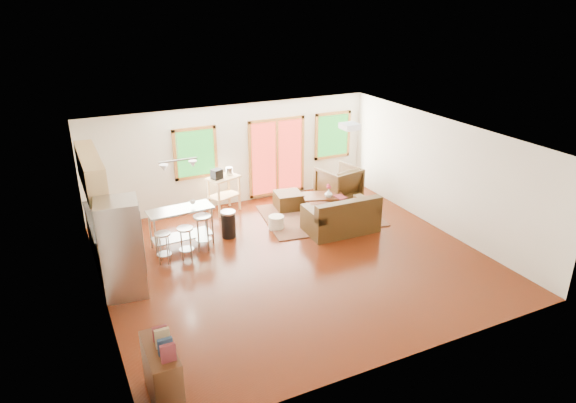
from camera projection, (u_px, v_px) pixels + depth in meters
name	position (u px, v px, depth m)	size (l,w,h in m)	color
floor	(294.00, 260.00, 10.68)	(7.50, 7.00, 0.02)	#3C1306
ceiling	(295.00, 138.00, 9.69)	(7.50, 7.00, 0.02)	white
back_wall	(233.00, 155.00, 13.11)	(7.50, 0.02, 2.60)	white
left_wall	(96.00, 239.00, 8.67)	(0.02, 7.00, 2.60)	white
right_wall	(442.00, 175.00, 11.70)	(0.02, 7.00, 2.60)	white
front_wall	(405.00, 287.00, 7.26)	(7.50, 0.02, 2.60)	white
window_left	(195.00, 153.00, 12.59)	(1.10, 0.05, 1.30)	#174E17
french_doors	(277.00, 157.00, 13.63)	(1.60, 0.05, 2.10)	#A2261A
window_right	(333.00, 135.00, 14.16)	(1.10, 0.05, 1.30)	#174E17
rug	(320.00, 216.00, 12.75)	(2.77, 2.13, 0.03)	#4E5F37
loveseat	(342.00, 218.00, 11.82)	(1.66, 0.97, 0.87)	black
coffee_table	(323.00, 197.00, 12.98)	(1.16, 0.91, 0.41)	#3C1E0E
armchair	(339.00, 182.00, 13.64)	(0.96, 0.90, 0.99)	black
ottoman	(288.00, 201.00, 13.13)	(0.65, 0.65, 0.43)	black
pouf	(276.00, 222.00, 12.02)	(0.36, 0.36, 0.32)	silver
vase	(329.00, 193.00, 12.80)	(0.21, 0.22, 0.34)	silver
book	(337.00, 193.00, 12.71)	(0.24, 0.03, 0.32)	maroon
cabinets	(102.00, 219.00, 10.34)	(0.64, 2.24, 2.30)	tan
refrigerator	(122.00, 248.00, 9.17)	(0.82, 0.80, 1.84)	#B7BABC
island	(181.00, 220.00, 11.05)	(1.41, 0.63, 0.88)	#B7BABC
cup	(193.00, 201.00, 10.99)	(0.11, 0.09, 0.11)	white
bar_stool_a	(163.00, 241.00, 10.36)	(0.42, 0.42, 0.68)	#B7BABC
bar_stool_b	(185.00, 236.00, 10.54)	(0.38, 0.38, 0.71)	#B7BABC
bar_stool_c	(202.00, 224.00, 10.89)	(0.47, 0.47, 0.80)	#B7BABC
trash_can	(228.00, 224.00, 11.57)	(0.37, 0.37, 0.62)	black
kitchen_cart	(223.00, 182.00, 12.70)	(0.90, 0.74, 1.18)	tan
bookshelf	(162.00, 373.00, 6.86)	(0.38, 0.96, 1.13)	#3C1E0E
ceiling_flush	(350.00, 126.00, 10.87)	(0.35, 0.35, 0.12)	white
pendant_light	(179.00, 165.00, 10.45)	(0.80, 0.18, 0.79)	gray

